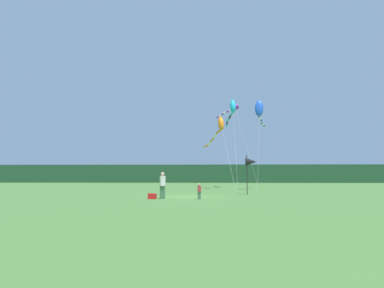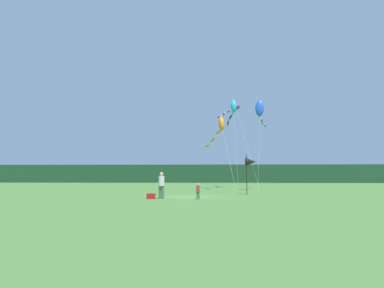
% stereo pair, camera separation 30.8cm
% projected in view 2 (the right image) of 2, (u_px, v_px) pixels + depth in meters
% --- Properties ---
extents(ground_plane, '(120.00, 120.00, 0.00)m').
position_uv_depth(ground_plane, '(188.00, 197.00, 25.24)').
color(ground_plane, '#477533').
extents(distant_treeline, '(108.00, 2.76, 3.74)m').
position_uv_depth(distant_treeline, '(202.00, 174.00, 70.16)').
color(distant_treeline, '#1E4228').
rests_on(distant_treeline, ground).
extents(person_adult, '(0.40, 0.40, 1.82)m').
position_uv_depth(person_adult, '(161.00, 184.00, 23.07)').
color(person_adult, '#3F724C').
rests_on(person_adult, ground).
extents(person_child, '(0.23, 0.23, 1.06)m').
position_uv_depth(person_child, '(198.00, 190.00, 22.44)').
color(person_child, '#3F724C').
rests_on(person_child, ground).
extents(cooler_box, '(0.56, 0.37, 0.37)m').
position_uv_depth(cooler_box, '(151.00, 196.00, 22.75)').
color(cooler_box, red).
rests_on(cooler_box, ground).
extents(banner_flag_pole, '(0.90, 0.70, 3.30)m').
position_uv_depth(banner_flag_pole, '(251.00, 162.00, 27.81)').
color(banner_flag_pole, black).
rests_on(banner_flag_pole, ground).
extents(kite_blue, '(1.77, 5.09, 9.58)m').
position_uv_depth(kite_blue, '(260.00, 110.00, 35.68)').
color(kite_blue, '#B2B2B2').
rests_on(kite_blue, ground).
extents(kite_orange, '(3.23, 9.12, 8.25)m').
position_uv_depth(kite_orange, '(220.00, 127.00, 37.81)').
color(kite_orange, '#B2B2B2').
rests_on(kite_orange, ground).
extents(kite_purple, '(4.60, 6.77, 11.27)m').
position_uv_depth(kite_purple, '(234.00, 106.00, 43.10)').
color(kite_purple, '#B2B2B2').
rests_on(kite_purple, ground).
extents(kite_cyan, '(0.95, 9.11, 10.82)m').
position_uv_depth(kite_cyan, '(233.00, 109.00, 41.11)').
color(kite_cyan, '#B2B2B2').
rests_on(kite_cyan, ground).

